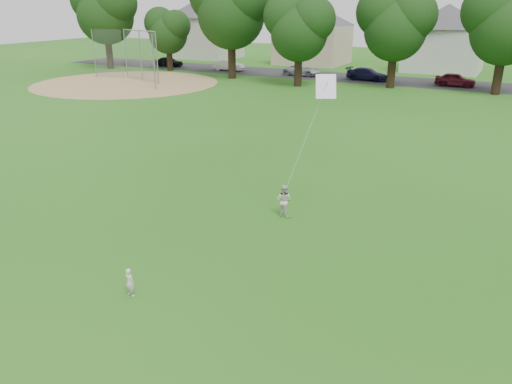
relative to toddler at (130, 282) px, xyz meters
The scene contains 10 objects.
ground 1.32m from the toddler, 87.74° to the left, with size 160.00×160.00×0.00m, color #215F15.
street 43.26m from the toddler, 89.93° to the left, with size 90.00×7.00×0.01m, color #2D2D30.
dirt_infield 39.11m from the toddler, 131.57° to the left, with size 18.00×18.00×0.02m, color #9E7F51.
toddler is the anchor object (origin of this frame).
older_boy 7.01m from the toddler, 78.30° to the left, with size 0.60×0.47×1.24m, color silver.
kite 7.58m from the toddler, 72.66° to the left, with size 1.18×0.72×4.51m.
baseball_backstop 40.28m from the toddler, 129.94° to the left, with size 10.57×4.69×4.87m.
tree_row 38.05m from the toddler, 89.15° to the left, with size 80.42×9.21×11.19m.
parked_cars 43.18m from the toddler, 101.85° to the left, with size 47.67×2.04×1.24m.
house_row 53.45m from the toddler, 88.92° to the left, with size 76.13×12.44×10.50m.
Camera 1 is at (8.41, -10.01, 7.48)m, focal length 35.00 mm.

